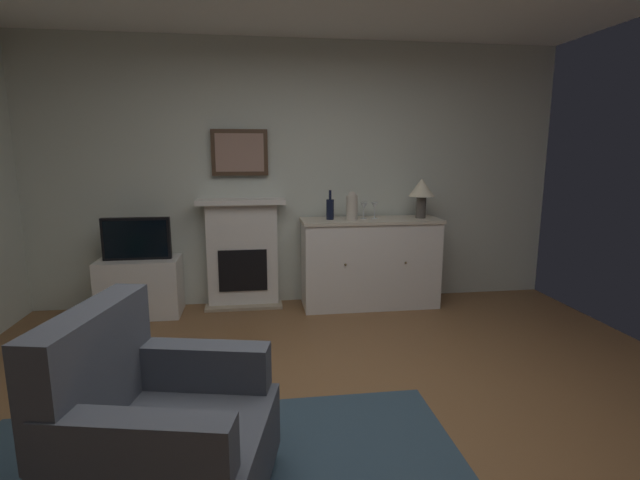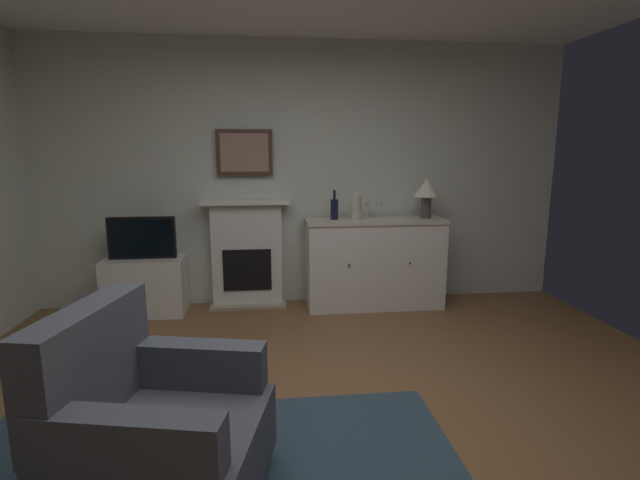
# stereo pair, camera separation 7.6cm
# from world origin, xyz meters

# --- Properties ---
(ground_plane) EXTENTS (5.45, 5.12, 0.10)m
(ground_plane) POSITION_xyz_m (0.00, 0.00, -0.05)
(ground_plane) COLOR brown
(ground_plane) RESTS_ON ground
(wall_rear) EXTENTS (5.45, 0.06, 2.65)m
(wall_rear) POSITION_xyz_m (0.00, 2.53, 1.32)
(wall_rear) COLOR silver
(wall_rear) RESTS_ON ground_plane
(fireplace_unit) EXTENTS (0.87, 0.30, 1.10)m
(fireplace_unit) POSITION_xyz_m (-0.58, 2.40, 0.55)
(fireplace_unit) COLOR white
(fireplace_unit) RESTS_ON ground_plane
(framed_picture) EXTENTS (0.55, 0.04, 0.45)m
(framed_picture) POSITION_xyz_m (-0.58, 2.45, 1.55)
(framed_picture) COLOR #473323
(sideboard_cabinet) EXTENTS (1.39, 0.49, 0.90)m
(sideboard_cabinet) POSITION_xyz_m (0.70, 2.23, 0.45)
(sideboard_cabinet) COLOR white
(sideboard_cabinet) RESTS_ON ground_plane
(table_lamp) EXTENTS (0.26, 0.26, 0.40)m
(table_lamp) POSITION_xyz_m (1.22, 2.23, 1.18)
(table_lamp) COLOR #4C4742
(table_lamp) RESTS_ON sideboard_cabinet
(wine_bottle) EXTENTS (0.08, 0.08, 0.29)m
(wine_bottle) POSITION_xyz_m (0.29, 2.25, 1.01)
(wine_bottle) COLOR black
(wine_bottle) RESTS_ON sideboard_cabinet
(wine_glass_left) EXTENTS (0.07, 0.07, 0.16)m
(wine_glass_left) POSITION_xyz_m (0.63, 2.25, 1.02)
(wine_glass_left) COLOR silver
(wine_glass_left) RESTS_ON sideboard_cabinet
(wine_glass_center) EXTENTS (0.07, 0.07, 0.16)m
(wine_glass_center) POSITION_xyz_m (0.74, 2.25, 1.02)
(wine_glass_center) COLOR silver
(wine_glass_center) RESTS_ON sideboard_cabinet
(vase_decorative) EXTENTS (0.11, 0.11, 0.28)m
(vase_decorative) POSITION_xyz_m (0.50, 2.18, 1.04)
(vase_decorative) COLOR beige
(vase_decorative) RESTS_ON sideboard_cabinet
(tv_cabinet) EXTENTS (0.75, 0.42, 0.56)m
(tv_cabinet) POSITION_xyz_m (-1.55, 2.24, 0.28)
(tv_cabinet) COLOR white
(tv_cabinet) RESTS_ON ground_plane
(tv_set) EXTENTS (0.62, 0.07, 0.40)m
(tv_set) POSITION_xyz_m (-1.55, 2.22, 0.76)
(tv_set) COLOR black
(tv_set) RESTS_ON tv_cabinet
(armchair) EXTENTS (0.96, 0.92, 0.92)m
(armchair) POSITION_xyz_m (-0.88, -0.39, 0.38)
(armchair) COLOR #474C56
(armchair) RESTS_ON ground_plane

